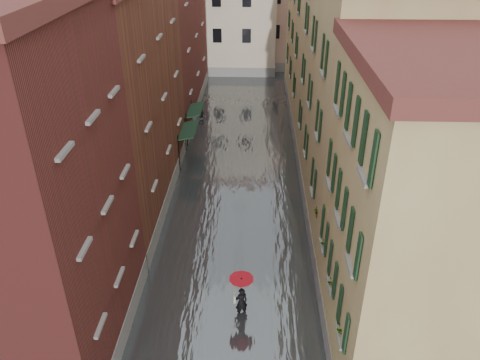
# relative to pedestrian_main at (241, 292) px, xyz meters

# --- Properties ---
(ground) EXTENTS (120.00, 120.00, 0.00)m
(ground) POSITION_rel_pedestrian_main_xyz_m (-0.59, 0.45, -1.34)
(ground) COLOR #5E5E60
(ground) RESTS_ON ground
(floodwater) EXTENTS (10.00, 60.00, 0.20)m
(floodwater) POSITION_rel_pedestrian_main_xyz_m (-0.59, 13.45, -1.24)
(floodwater) COLOR #4C5154
(floodwater) RESTS_ON ground
(building_left_near) EXTENTS (6.00, 8.00, 13.00)m
(building_left_near) POSITION_rel_pedestrian_main_xyz_m (-7.59, -1.55, 5.16)
(building_left_near) COLOR maroon
(building_left_near) RESTS_ON ground
(building_left_mid) EXTENTS (6.00, 14.00, 12.50)m
(building_left_mid) POSITION_rel_pedestrian_main_xyz_m (-7.59, 9.45, 4.91)
(building_left_mid) COLOR brown
(building_left_mid) RESTS_ON ground
(building_left_far) EXTENTS (6.00, 16.00, 14.00)m
(building_left_far) POSITION_rel_pedestrian_main_xyz_m (-7.59, 24.45, 5.66)
(building_left_far) COLOR maroon
(building_left_far) RESTS_ON ground
(building_right_near) EXTENTS (6.00, 8.00, 11.50)m
(building_right_near) POSITION_rel_pedestrian_main_xyz_m (6.41, -1.55, 4.41)
(building_right_near) COLOR #A48354
(building_right_near) RESTS_ON ground
(building_right_mid) EXTENTS (6.00, 14.00, 13.00)m
(building_right_mid) POSITION_rel_pedestrian_main_xyz_m (6.41, 9.45, 5.16)
(building_right_mid) COLOR tan
(building_right_mid) RESTS_ON ground
(building_right_far) EXTENTS (6.00, 16.00, 11.50)m
(building_right_far) POSITION_rel_pedestrian_main_xyz_m (6.41, 24.45, 4.41)
(building_right_far) COLOR #A48354
(building_right_far) RESTS_ON ground
(building_end_cream) EXTENTS (12.00, 9.00, 13.00)m
(building_end_cream) POSITION_rel_pedestrian_main_xyz_m (-3.59, 38.45, 5.16)
(building_end_cream) COLOR beige
(building_end_cream) RESTS_ON ground
(building_end_pink) EXTENTS (10.00, 9.00, 12.00)m
(building_end_pink) POSITION_rel_pedestrian_main_xyz_m (5.41, 40.45, 4.66)
(building_end_pink) COLOR #D0A192
(building_end_pink) RESTS_ON ground
(awning_near) EXTENTS (1.09, 3.08, 2.80)m
(awning_near) POSITION_rel_pedestrian_main_xyz_m (-4.07, 14.22, 1.13)
(awning_near) COLOR black
(awning_near) RESTS_ON ground
(awning_far) EXTENTS (1.09, 2.97, 2.80)m
(awning_far) POSITION_rel_pedestrian_main_xyz_m (-4.08, 18.02, 1.13)
(awning_far) COLOR black
(awning_far) RESTS_ON ground
(window_planters) EXTENTS (0.59, 8.01, 0.84)m
(window_planters) POSITION_rel_pedestrian_main_xyz_m (3.53, -0.24, 2.17)
(window_planters) COLOR #9F6334
(window_planters) RESTS_ON ground
(pedestrian_main) EXTENTS (1.05, 1.05, 2.06)m
(pedestrian_main) POSITION_rel_pedestrian_main_xyz_m (0.00, 0.00, 0.00)
(pedestrian_main) COLOR black
(pedestrian_main) RESTS_ON ground
(pedestrian_far) EXTENTS (0.70, 0.55, 1.44)m
(pedestrian_far) POSITION_rel_pedestrian_main_xyz_m (-3.93, 20.82, -0.62)
(pedestrian_far) COLOR black
(pedestrian_far) RESTS_ON ground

